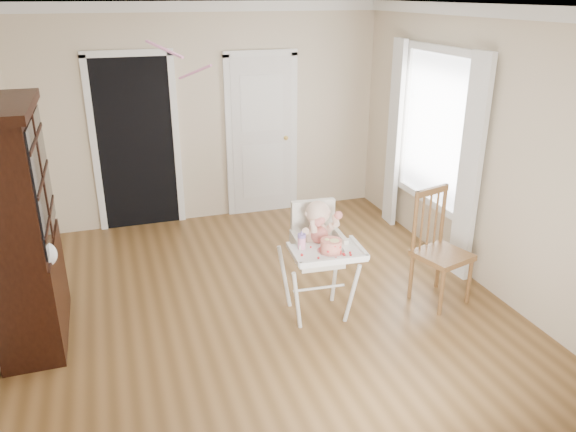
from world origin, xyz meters
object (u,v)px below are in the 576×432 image
object	(u,v)px
sippy_cup	(302,241)
china_cabinet	(20,227)
high_chair	(318,248)
dining_chair	(440,251)
cake	(331,246)

from	to	relation	value
sippy_cup	china_cabinet	xyz separation A→B (m)	(-2.23, 0.57, 0.19)
high_chair	dining_chair	distance (m)	1.22
china_cabinet	dining_chair	world-z (taller)	china_cabinet
sippy_cup	dining_chair	xyz separation A→B (m)	(1.41, 0.03, -0.32)
cake	dining_chair	xyz separation A→B (m)	(1.19, 0.16, -0.30)
china_cabinet	dining_chair	distance (m)	3.71
sippy_cup	china_cabinet	bearing A→B (deg)	165.53
china_cabinet	high_chair	bearing A→B (deg)	-10.39
cake	sippy_cup	bearing A→B (deg)	149.25
high_chair	china_cabinet	size ratio (longest dim) A/B	0.53
high_chair	dining_chair	bearing A→B (deg)	-0.62
high_chair	cake	bearing A→B (deg)	-82.57
china_cabinet	dining_chair	bearing A→B (deg)	-8.58
china_cabinet	cake	bearing A→B (deg)	-16.07
high_chair	dining_chair	size ratio (longest dim) A/B	0.99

